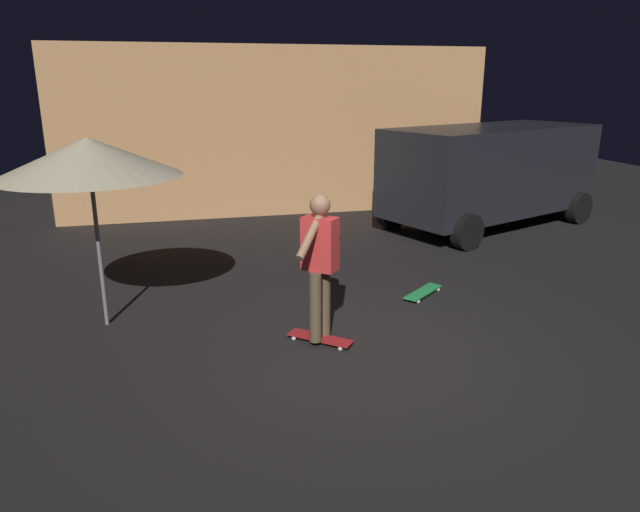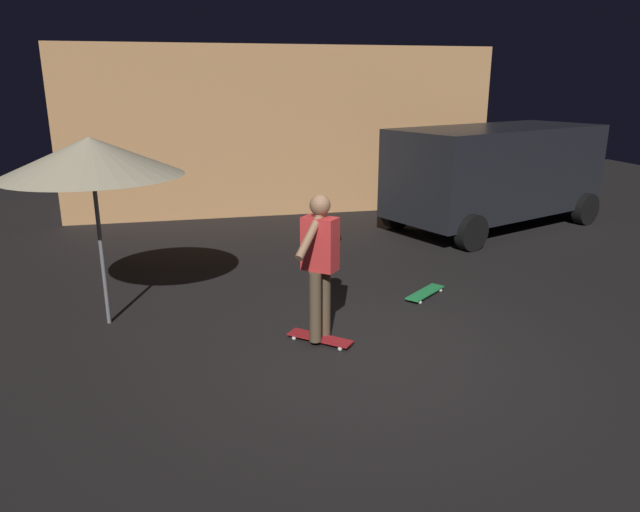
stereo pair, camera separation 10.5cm
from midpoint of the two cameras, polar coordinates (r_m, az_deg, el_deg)
ground_plane at (r=6.58m, az=5.20°, el=-9.70°), size 28.00×28.00×0.00m
low_building at (r=14.85m, az=-4.38°, el=12.44°), size 9.51×3.73×3.64m
parked_van at (r=12.54m, az=16.97°, el=7.95°), size 4.98×3.58×2.03m
patio_umbrella at (r=7.33m, az=-20.99°, el=9.00°), size 2.10×2.10×2.30m
skateboard_ridden at (r=6.85m, az=0.44°, el=-8.00°), size 0.72×0.66×0.07m
skateboard_spare at (r=8.39m, az=10.54°, el=-3.53°), size 0.73×0.65×0.07m
skater at (r=6.50m, az=0.46°, el=-0.11°), size 0.71×0.80×1.67m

